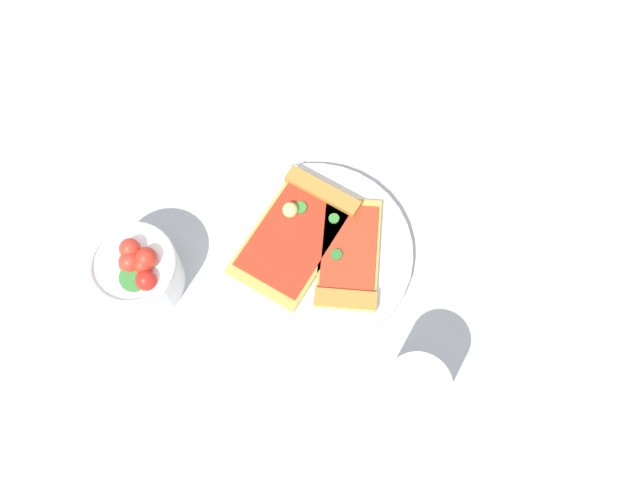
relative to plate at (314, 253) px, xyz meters
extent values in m
plane|color=#B2B7BC|center=(0.01, 0.03, -0.01)|extent=(2.40, 2.40, 0.00)
cylinder|color=silver|center=(0.00, 0.00, 0.00)|extent=(0.24, 0.24, 0.01)
cube|color=gold|center=(-0.03, 0.00, 0.01)|extent=(0.12, 0.17, 0.01)
cube|color=#B77A33|center=(-0.04, 0.06, 0.02)|extent=(0.10, 0.03, 0.02)
cube|color=#B22D19|center=(-0.03, 0.00, 0.02)|extent=(0.10, 0.14, 0.00)
sphere|color=#EAD172|center=(-0.05, 0.02, 0.02)|extent=(0.02, 0.02, 0.02)
cylinder|color=#388433|center=(-0.05, 0.03, 0.02)|extent=(0.02, 0.02, 0.00)
cube|color=gold|center=(0.03, 0.02, 0.01)|extent=(0.14, 0.15, 0.01)
cube|color=#B77A33|center=(0.07, -0.03, 0.01)|extent=(0.07, 0.06, 0.01)
cube|color=red|center=(0.03, 0.02, 0.02)|extent=(0.12, 0.13, 0.00)
cylinder|color=#388433|center=(0.00, 0.04, 0.02)|extent=(0.01, 0.01, 0.00)
cylinder|color=#2D722D|center=(0.03, 0.01, 0.02)|extent=(0.01, 0.01, 0.00)
cylinder|color=white|center=(-0.14, -0.15, 0.02)|extent=(0.10, 0.10, 0.06)
torus|color=white|center=(-0.14, -0.15, 0.06)|extent=(0.10, 0.10, 0.01)
sphere|color=red|center=(-0.12, -0.14, 0.06)|extent=(0.03, 0.03, 0.03)
sphere|color=red|center=(-0.14, -0.15, 0.06)|extent=(0.03, 0.03, 0.03)
sphere|color=red|center=(-0.14, -0.16, 0.06)|extent=(0.02, 0.02, 0.02)
sphere|color=red|center=(-0.15, -0.14, 0.06)|extent=(0.02, 0.02, 0.02)
sphere|color=red|center=(-0.11, -0.16, 0.06)|extent=(0.02, 0.02, 0.02)
sphere|color=red|center=(-0.12, -0.15, 0.06)|extent=(0.02, 0.02, 0.02)
cylinder|color=#2D722D|center=(-0.12, -0.16, 0.06)|extent=(0.04, 0.04, 0.01)
cylinder|color=silver|center=(0.19, -0.07, 0.05)|extent=(0.07, 0.07, 0.11)
cylinder|color=black|center=(0.19, -0.07, 0.04)|extent=(0.06, 0.06, 0.08)
cube|color=white|center=(0.21, -0.08, 0.07)|extent=(0.03, 0.03, 0.02)
cube|color=white|center=(0.20, -0.09, 0.07)|extent=(0.02, 0.02, 0.02)
cube|color=white|center=(-0.05, 0.27, -0.01)|extent=(0.14, 0.15, 0.00)
camera|label=1|loc=(0.21, -0.25, 0.84)|focal=42.50mm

